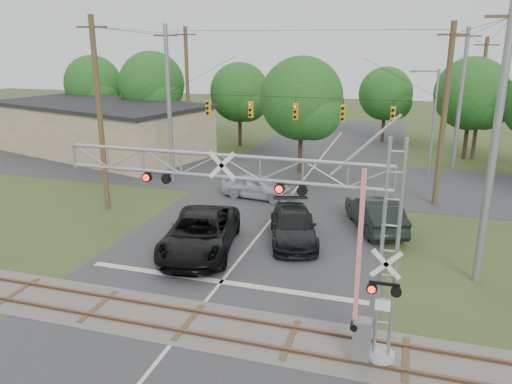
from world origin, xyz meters
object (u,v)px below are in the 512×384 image
(commercial_building, at_px, (101,128))
(streetlight, at_px, (432,117))
(crossing_gantry, at_px, (282,219))
(sedan_silver, at_px, (257,186))
(traffic_signal_span, at_px, (309,112))
(car_dark, at_px, (293,226))
(pickup_black, at_px, (200,233))

(commercial_building, height_order, streetlight, streetlight)
(crossing_gantry, relative_size, sedan_silver, 2.43)
(sedan_silver, bearing_deg, traffic_signal_span, -49.27)
(crossing_gantry, relative_size, car_dark, 2.04)
(traffic_signal_span, xyz_separation_m, car_dark, (1.03, -8.82, -4.91))
(streetlight, bearing_deg, commercial_building, -179.70)
(traffic_signal_span, relative_size, sedan_silver, 3.95)
(crossing_gantry, height_order, traffic_signal_span, traffic_signal_span)
(pickup_black, distance_m, commercial_building, 26.58)
(traffic_signal_span, bearing_deg, commercial_building, 160.67)
(sedan_silver, relative_size, streetlight, 0.59)
(traffic_signal_span, distance_m, commercial_building, 23.06)
(crossing_gantry, distance_m, pickup_black, 9.75)
(crossing_gantry, xyz_separation_m, pickup_black, (-5.94, 6.75, -3.76))
(traffic_signal_span, height_order, pickup_black, traffic_signal_span)
(commercial_building, bearing_deg, car_dark, -19.88)
(streetlight, bearing_deg, traffic_signal_span, -136.68)
(traffic_signal_span, xyz_separation_m, commercial_building, (-21.53, 7.55, -3.36))
(streetlight, bearing_deg, crossing_gantry, -101.70)
(sedan_silver, xyz_separation_m, streetlight, (11.24, 9.74, 3.82))
(crossing_gantry, distance_m, commercial_building, 35.61)
(crossing_gantry, bearing_deg, commercial_building, 133.16)
(crossing_gantry, xyz_separation_m, car_dark, (-1.74, 9.55, -3.92))
(commercial_building, bearing_deg, sedan_silver, -11.36)
(pickup_black, xyz_separation_m, commercial_building, (-18.37, 19.16, 1.39))
(sedan_silver, distance_m, commercial_building, 20.86)
(pickup_black, distance_m, sedan_silver, 9.58)
(pickup_black, bearing_deg, sedan_silver, 78.15)
(crossing_gantry, bearing_deg, traffic_signal_span, 98.59)
(crossing_gantry, height_order, car_dark, crossing_gantry)
(pickup_black, distance_m, streetlight, 22.70)
(car_dark, height_order, sedan_silver, car_dark)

